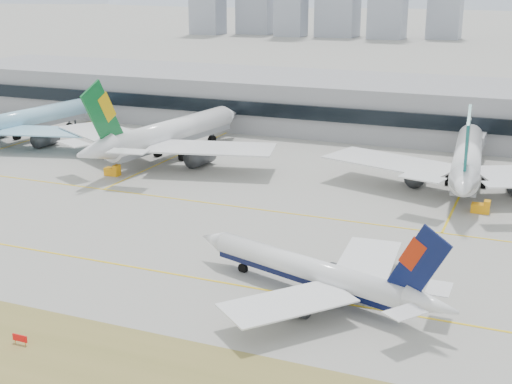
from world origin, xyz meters
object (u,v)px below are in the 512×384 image
at_px(widebody_cathay, 467,161).
at_px(terminal, 356,104).
at_px(widebody_korean, 22,122).
at_px(widebody_eva, 167,135).
at_px(taxiing_airliner, 316,273).

relative_size(widebody_cathay, terminal, 0.22).
relative_size(widebody_korean, widebody_eva, 0.91).
bearing_deg(widebody_korean, widebody_eva, -84.97).
distance_m(widebody_eva, widebody_cathay, 73.12).
bearing_deg(terminal, taxiing_airliner, -77.76).
distance_m(widebody_eva, terminal, 65.36).
height_order(taxiing_airliner, widebody_korean, widebody_korean).
xyz_separation_m(widebody_cathay, terminal, (-38.96, 52.80, 1.54)).
xyz_separation_m(taxiing_airliner, widebody_cathay, (13.13, 66.28, 2.34)).
relative_size(widebody_korean, widebody_cathay, 0.94).
bearing_deg(widebody_eva, widebody_cathay, -79.40).
relative_size(taxiing_airliner, widebody_korean, 0.74).
relative_size(taxiing_airliner, terminal, 0.16).
xyz_separation_m(widebody_korean, terminal, (81.67, 53.61, 1.86)).
height_order(widebody_eva, terminal, widebody_eva).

